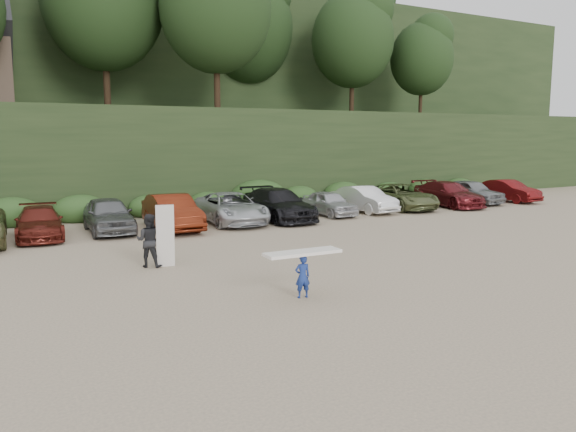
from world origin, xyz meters
TOP-DOWN VIEW (x-y plane):
  - ground at (0.00, 0.00)m, footprint 120.00×120.00m
  - hillside_backdrop at (-0.26, 35.93)m, footprint 90.00×41.50m
  - parked_cars at (1.73, 10.02)m, footprint 39.11×6.43m
  - child_surfer at (-2.60, -2.99)m, footprint 2.17×0.65m
  - adult_surfer at (-5.22, 2.59)m, footprint 1.34×1.05m

SIDE VIEW (x-z plane):
  - ground at x=0.00m, z-range 0.00..0.00m
  - parked_cars at x=1.73m, z-range -0.05..1.60m
  - child_surfer at x=-2.60m, z-range 0.23..1.53m
  - adult_surfer at x=-5.22m, z-range -0.15..1.97m
  - hillside_backdrop at x=-0.26m, z-range -2.78..25.22m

